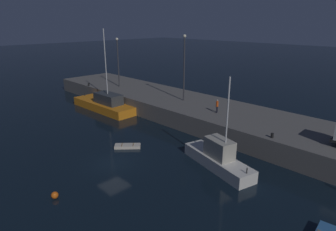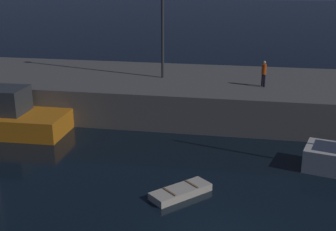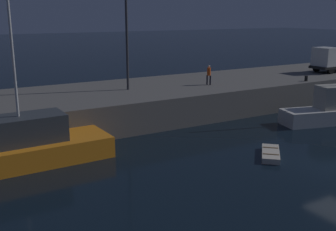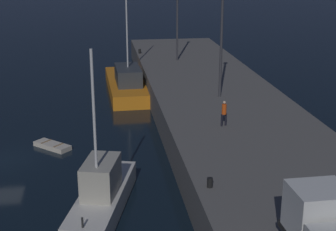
{
  "view_description": "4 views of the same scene",
  "coord_description": "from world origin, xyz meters",
  "px_view_note": "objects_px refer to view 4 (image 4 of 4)",
  "views": [
    {
      "loc": [
        21.57,
        -13.82,
        13.04
      ],
      "look_at": [
        -3.72,
        11.16,
        1.4
      ],
      "focal_mm": 30.89,
      "sensor_mm": 36.0,
      "label": 1
    },
    {
      "loc": [
        0.76,
        -13.82,
        9.11
      ],
      "look_at": [
        -3.56,
        9.05,
        1.69
      ],
      "focal_mm": 47.4,
      "sensor_mm": 36.0,
      "label": 2
    },
    {
      "loc": [
        -18.47,
        -13.3,
        8.16
      ],
      "look_at": [
        -4.52,
        10.67,
        1.18
      ],
      "focal_mm": 43.67,
      "sensor_mm": 36.0,
      "label": 3
    },
    {
      "loc": [
        31.58,
        6.57,
        12.9
      ],
      "look_at": [
        -3.78,
        11.54,
        1.38
      ],
      "focal_mm": 54.35,
      "sensor_mm": 36.0,
      "label": 4
    }
  ],
  "objects_px": {
    "fishing_trawler_red": "(102,194)",
    "rowboat_white_mid": "(52,146)",
    "lamp_post_east": "(222,28)",
    "bollard_central": "(140,51)",
    "fishing_boat_blue": "(127,83)",
    "lamp_post_west": "(177,13)",
    "bollard_west": "(210,183)",
    "dockworker": "(224,112)"
  },
  "relations": [
    {
      "from": "lamp_post_west",
      "to": "bollard_central",
      "type": "distance_m",
      "value": 7.1
    },
    {
      "from": "lamp_post_east",
      "to": "bollard_central",
      "type": "xyz_separation_m",
      "value": [
        -18.22,
        -4.59,
        -5.0
      ]
    },
    {
      "from": "fishing_trawler_red",
      "to": "fishing_boat_blue",
      "type": "xyz_separation_m",
      "value": [
        -23.17,
        2.77,
        -0.05
      ]
    },
    {
      "from": "dockworker",
      "to": "bollard_central",
      "type": "height_order",
      "value": "dockworker"
    },
    {
      "from": "lamp_post_west",
      "to": "fishing_trawler_red",
      "type": "bearing_deg",
      "value": -16.88
    },
    {
      "from": "fishing_trawler_red",
      "to": "fishing_boat_blue",
      "type": "relative_size",
      "value": 0.72
    },
    {
      "from": "rowboat_white_mid",
      "to": "dockworker",
      "type": "relative_size",
      "value": 1.63
    },
    {
      "from": "lamp_post_west",
      "to": "bollard_west",
      "type": "distance_m",
      "value": 29.92
    },
    {
      "from": "dockworker",
      "to": "lamp_post_west",
      "type": "bearing_deg",
      "value": 179.27
    },
    {
      "from": "rowboat_white_mid",
      "to": "fishing_boat_blue",
      "type": "bearing_deg",
      "value": 156.06
    },
    {
      "from": "rowboat_white_mid",
      "to": "dockworker",
      "type": "bearing_deg",
      "value": 72.55
    },
    {
      "from": "rowboat_white_mid",
      "to": "bollard_west",
      "type": "height_order",
      "value": "bollard_west"
    },
    {
      "from": "fishing_boat_blue",
      "to": "lamp_post_east",
      "type": "bearing_deg",
      "value": 32.06
    },
    {
      "from": "dockworker",
      "to": "bollard_west",
      "type": "relative_size",
      "value": 3.5
    },
    {
      "from": "dockworker",
      "to": "bollard_central",
      "type": "relative_size",
      "value": 3.58
    },
    {
      "from": "rowboat_white_mid",
      "to": "bollard_west",
      "type": "xyz_separation_m",
      "value": [
        12.11,
        8.36,
        2.35
      ]
    },
    {
      "from": "lamp_post_east",
      "to": "bollard_central",
      "type": "relative_size",
      "value": 19.63
    },
    {
      "from": "lamp_post_west",
      "to": "bollard_west",
      "type": "relative_size",
      "value": 17.25
    },
    {
      "from": "fishing_trawler_red",
      "to": "lamp_post_east",
      "type": "relative_size",
      "value": 0.96
    },
    {
      "from": "fishing_boat_blue",
      "to": "lamp_post_east",
      "type": "height_order",
      "value": "fishing_boat_blue"
    },
    {
      "from": "rowboat_white_mid",
      "to": "lamp_post_east",
      "type": "bearing_deg",
      "value": 104.78
    },
    {
      "from": "rowboat_white_mid",
      "to": "bollard_west",
      "type": "distance_m",
      "value": 14.91
    },
    {
      "from": "fishing_trawler_red",
      "to": "dockworker",
      "type": "height_order",
      "value": "fishing_trawler_red"
    },
    {
      "from": "rowboat_white_mid",
      "to": "bollard_central",
      "type": "distance_m",
      "value": 23.07
    },
    {
      "from": "lamp_post_west",
      "to": "dockworker",
      "type": "distance_m",
      "value": 21.16
    },
    {
      "from": "dockworker",
      "to": "bollard_central",
      "type": "xyz_separation_m",
      "value": [
        -25.04,
        -3.22,
        -0.71
      ]
    },
    {
      "from": "rowboat_white_mid",
      "to": "dockworker",
      "type": "height_order",
      "value": "dockworker"
    },
    {
      "from": "dockworker",
      "to": "fishing_trawler_red",
      "type": "bearing_deg",
      "value": -52.68
    },
    {
      "from": "fishing_boat_blue",
      "to": "bollard_west",
      "type": "xyz_separation_m",
      "value": [
        25.77,
        2.3,
        1.58
      ]
    },
    {
      "from": "rowboat_white_mid",
      "to": "bollard_central",
      "type": "bearing_deg",
      "value": 159.74
    },
    {
      "from": "fishing_trawler_red",
      "to": "bollard_central",
      "type": "relative_size",
      "value": 18.83
    },
    {
      "from": "fishing_boat_blue",
      "to": "dockworker",
      "type": "height_order",
      "value": "fishing_boat_blue"
    },
    {
      "from": "fishing_boat_blue",
      "to": "lamp_post_west",
      "type": "relative_size",
      "value": 1.48
    },
    {
      "from": "fishing_boat_blue",
      "to": "lamp_post_east",
      "type": "xyz_separation_m",
      "value": [
        10.34,
        6.48,
        6.57
      ]
    },
    {
      "from": "fishing_trawler_red",
      "to": "bollard_west",
      "type": "xyz_separation_m",
      "value": [
        2.6,
        5.07,
        1.52
      ]
    },
    {
      "from": "fishing_trawler_red",
      "to": "bollard_central",
      "type": "distance_m",
      "value": 31.43
    },
    {
      "from": "fishing_boat_blue",
      "to": "lamp_post_west",
      "type": "height_order",
      "value": "fishing_boat_blue"
    },
    {
      "from": "fishing_boat_blue",
      "to": "bollard_central",
      "type": "bearing_deg",
      "value": 166.53
    },
    {
      "from": "rowboat_white_mid",
      "to": "bollard_west",
      "type": "bearing_deg",
      "value": 34.6
    },
    {
      "from": "lamp_post_west",
      "to": "dockworker",
      "type": "relative_size",
      "value": 4.93
    },
    {
      "from": "fishing_trawler_red",
      "to": "rowboat_white_mid",
      "type": "bearing_deg",
      "value": -160.93
    },
    {
      "from": "lamp_post_east",
      "to": "bollard_west",
      "type": "bearing_deg",
      "value": -15.18
    }
  ]
}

